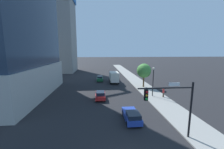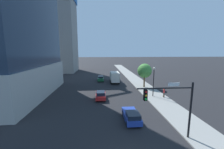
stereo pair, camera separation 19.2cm
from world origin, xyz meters
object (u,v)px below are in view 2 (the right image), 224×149
Objects in this scene: car_blue at (131,116)px; pedestrian_red_shirt at (164,93)px; box_truck at (115,77)px; street_tree at (145,71)px; car_red at (101,95)px; street_lamp at (154,77)px; traffic_light_pole at (171,101)px; car_green at (101,78)px; construction_building at (59,30)px.

car_blue is 11.68m from pedestrian_red_shirt.
car_blue is 22.39m from box_truck.
street_tree is 1.37× the size of car_red.
street_lamp is 3.44m from pedestrian_red_shirt.
box_truck reaches higher than pedestrian_red_shirt.
traffic_light_pole reaches higher than street_tree.
car_green is at bearing 90.00° from car_red.
car_blue is at bearing -66.08° from car_red.
construction_building reaches higher than street_tree.
street_lamp reaches higher than car_red.
street_tree is (3.74, 20.53, -0.02)m from traffic_light_pole.
car_green reaches higher than car_blue.
car_green is 4.77m from box_truck.
street_tree is (27.54, -29.38, -13.32)m from construction_building.
car_red is 0.94× the size of car_green.
box_truck is (-6.67, 5.91, -2.36)m from street_tree.
construction_building is 8.88× the size of car_green.
traffic_light_pole is 3.30× the size of pedestrian_red_shirt.
street_tree reaches higher than car_green.
car_blue is at bearing -112.06° from street_tree.
construction_building is 31.65m from car_green.
street_lamp reaches higher than car_green.
car_red is at bearing 113.92° from car_blue.
traffic_light_pole reaches higher than car_blue.
traffic_light_pole is at bearing -62.01° from car_red.
car_red is 0.63× the size of box_truck.
car_red is at bearing -90.00° from car_green.
car_red reaches higher than car_green.
box_truck is at bearing 96.33° from traffic_light_pole.
traffic_light_pole is 1.01× the size of street_tree.
box_truck is (-6.22, 13.11, -2.12)m from street_lamp.
car_green is at bearing 122.72° from street_lamp.
street_tree reaches higher than car_blue.
traffic_light_pole is 13.88m from pedestrian_red_shirt.
street_lamp reaches higher than pedestrian_red_shirt.
car_red is at bearing 178.71° from pedestrian_red_shirt.
box_truck is at bearing -48.37° from construction_building.
street_tree is 3.26× the size of pedestrian_red_shirt.
traffic_light_pole is at bearing -100.33° from street_tree.
traffic_light_pole is 1.31× the size of car_green.
traffic_light_pole is 14.88m from car_red.
street_tree is at bearing -41.52° from box_truck.
car_blue is 0.68× the size of box_truck.
box_truck is at bearing 120.04° from pedestrian_red_shirt.
car_blue is at bearing 125.77° from traffic_light_pole.
pedestrian_red_shirt is at bearing -54.18° from car_green.
traffic_light_pole is (23.79, -49.92, -13.30)m from construction_building.
street_lamp is 1.28× the size of car_green.
construction_building is at bearing 126.51° from street_lamp.
construction_building is 6.91× the size of street_lamp.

